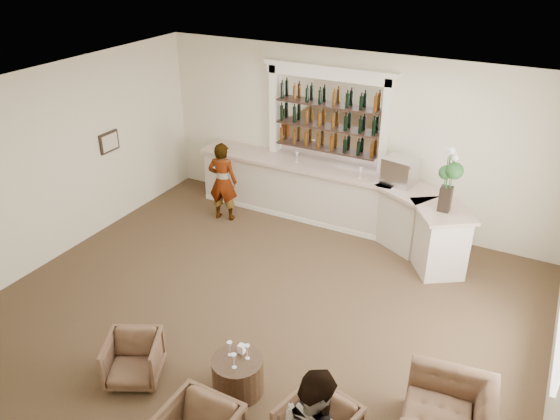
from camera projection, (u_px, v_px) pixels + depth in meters
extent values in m
plane|color=brown|center=(263.00, 309.00, 8.38)|extent=(8.00, 8.00, 0.00)
cube|color=beige|center=(352.00, 139.00, 10.37)|extent=(8.00, 0.04, 3.30)
cube|color=beige|center=(57.00, 163.00, 9.29)|extent=(0.04, 7.00, 3.30)
cube|color=white|center=(259.00, 99.00, 6.87)|extent=(8.00, 7.00, 0.04)
cube|color=black|center=(109.00, 142.00, 10.22)|extent=(0.04, 0.46, 0.38)
cube|color=beige|center=(110.00, 142.00, 10.21)|extent=(0.01, 0.38, 0.30)
cube|color=beige|center=(296.00, 188.00, 11.02)|extent=(4.00, 0.70, 1.08)
cube|color=#C9AD9D|center=(296.00, 162.00, 10.74)|extent=(4.10, 0.82, 0.06)
cube|color=beige|center=(407.00, 219.00, 9.86)|extent=(1.12, 1.04, 1.08)
cube|color=#C9AD9D|center=(410.00, 191.00, 9.59)|extent=(1.27, 1.19, 0.06)
cube|color=beige|center=(439.00, 241.00, 9.16)|extent=(1.08, 1.14, 1.08)
cube|color=#C9AD9D|center=(443.00, 211.00, 8.89)|extent=(1.24, 1.29, 0.06)
cube|color=white|center=(289.00, 216.00, 10.99)|extent=(4.00, 0.06, 0.10)
cube|color=white|center=(328.00, 120.00, 10.42)|extent=(2.15, 0.02, 1.65)
cube|color=white|center=(274.00, 136.00, 11.09)|extent=(0.14, 0.16, 2.90)
cube|color=white|center=(383.00, 156.00, 10.13)|extent=(0.14, 0.16, 2.90)
cube|color=white|center=(329.00, 74.00, 9.97)|extent=(2.52, 0.16, 0.18)
cube|color=white|center=(329.00, 68.00, 9.91)|extent=(2.64, 0.20, 0.08)
cube|color=black|center=(325.00, 150.00, 10.60)|extent=(2.05, 0.20, 0.03)
cube|color=black|center=(326.00, 128.00, 10.40)|extent=(2.05, 0.20, 0.03)
cube|color=black|center=(327.00, 106.00, 10.20)|extent=(2.05, 0.20, 0.03)
cylinder|color=#46341E|center=(238.00, 375.00, 6.81)|extent=(0.65, 0.65, 0.50)
imported|color=gray|center=(223.00, 182.00, 10.67)|extent=(0.65, 0.50, 1.60)
imported|color=brown|center=(134.00, 359.00, 6.97)|extent=(0.91, 0.92, 0.63)
cube|color=silver|center=(400.00, 171.00, 9.68)|extent=(0.62, 0.56, 0.48)
cube|color=black|center=(445.00, 199.00, 8.76)|extent=(0.19, 0.19, 0.41)
cube|color=white|center=(242.00, 349.00, 6.79)|extent=(0.08, 0.08, 0.12)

